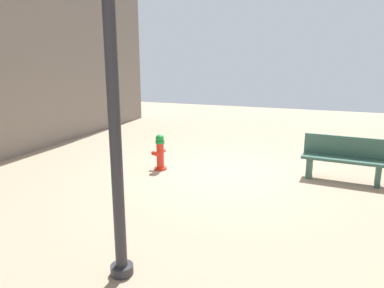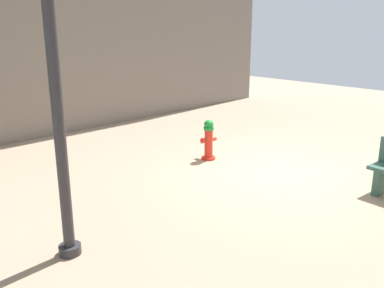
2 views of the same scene
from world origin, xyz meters
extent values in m
plane|color=tan|center=(0.00, 0.00, 0.00)|extent=(23.40, 23.40, 0.00)
cylinder|color=red|center=(1.44, 0.30, 0.03)|extent=(0.30, 0.30, 0.05)
cylinder|color=red|center=(1.44, 0.30, 0.35)|extent=(0.17, 0.17, 0.59)
cylinder|color=#198C33|center=(1.44, 0.30, 0.67)|extent=(0.22, 0.22, 0.06)
sphere|color=#198C33|center=(1.44, 0.30, 0.76)|extent=(0.20, 0.20, 0.20)
cylinder|color=red|center=(1.45, 0.43, 0.42)|extent=(0.09, 0.14, 0.08)
cylinder|color=red|center=(1.42, 0.16, 0.42)|extent=(0.09, 0.14, 0.08)
cylinder|color=red|center=(1.58, 0.28, 0.38)|extent=(0.15, 0.11, 0.10)
cube|color=#33594C|center=(-1.91, -0.42, 0.23)|extent=(0.13, 0.40, 0.45)
cylinder|color=#2D2D33|center=(0.01, 4.33, 0.06)|extent=(0.28, 0.28, 0.12)
cylinder|color=#2D2D33|center=(0.01, 4.33, 2.03)|extent=(0.14, 0.14, 3.83)
camera|label=1|loc=(-2.20, 7.71, 2.59)|focal=33.66mm
camera|label=2|loc=(-4.48, 6.56, 2.83)|focal=39.69mm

